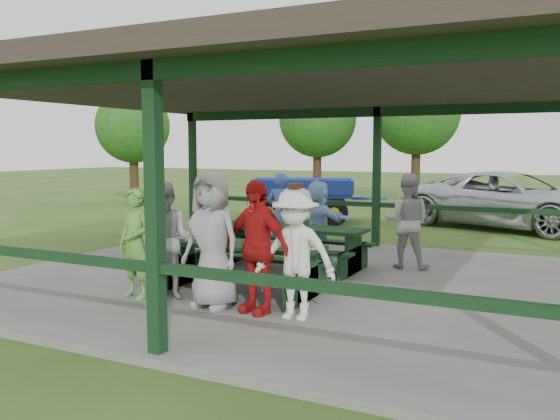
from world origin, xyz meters
The scene contains 19 objects.
ground centered at (0.00, 0.00, 0.00)m, with size 90.00×90.00×0.00m, color #2F4E18.
concrete_slab centered at (0.00, 0.00, 0.05)m, with size 10.00×8.00×0.10m, color slate.
pavilion_structure centered at (0.00, 0.00, 3.17)m, with size 10.60×8.60×3.24m.
picnic_table_near centered at (-0.52, -1.20, 0.57)m, with size 2.50×1.39×0.75m.
picnic_table_far centered at (-0.64, 0.80, 0.58)m, with size 2.71×1.39×0.75m.
table_setting centered at (-0.34, -1.15, 0.88)m, with size 2.48×0.45×0.10m.
contestant_green centered at (-1.70, -2.11, 0.89)m, with size 0.57×0.38×1.57m, color #5CA63C.
contestant_grey_left centered at (-1.28, -1.95, 0.93)m, with size 0.81×0.63×1.66m, color #949597.
contestant_grey_mid centered at (-0.44, -2.06, 1.01)m, with size 0.89×0.58×1.82m, color #959598.
contestant_red centered at (0.20, -2.00, 0.96)m, with size 1.01×0.42×1.73m, color red.
contestant_white_fedora centered at (0.77, -2.04, 0.93)m, with size 1.10×0.67×1.70m.
spectator_lblue centered at (-0.52, 1.77, 0.86)m, with size 1.41×0.45×1.52m, color #98BCEB.
spectator_blue centered at (-1.50, 2.13, 0.92)m, with size 0.60×0.39×1.64m, color #4562B3.
spectator_grey centered at (1.21, 1.70, 0.94)m, with size 0.82×0.64×1.68m, color #9A9A9D.
pickup_truck centered at (2.31, 8.79, 0.79)m, with size 2.62×5.69×1.58m, color silver.
farm_trailer centered at (-3.44, 7.59, 0.70)m, with size 4.00×2.61×1.41m.
tree_far_left centered at (-5.91, 14.53, 3.43)m, with size 3.24×3.24×5.07m.
tree_left centered at (-1.94, 15.39, 3.65)m, with size 3.45×3.45×5.39m.
tree_edge_left centered at (-11.87, 9.92, 3.07)m, with size 2.91×2.91×4.54m.
Camera 1 is at (3.82, -8.62, 2.23)m, focal length 38.00 mm.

